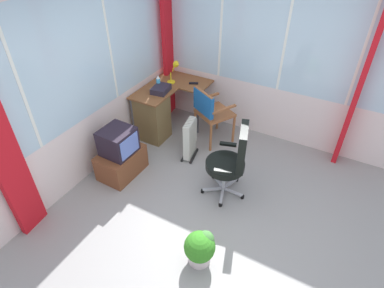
{
  "coord_description": "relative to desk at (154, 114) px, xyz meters",
  "views": [
    {
      "loc": [
        -2.38,
        -0.97,
        3.11
      ],
      "look_at": [
        0.4,
        0.56,
        0.69
      ],
      "focal_mm": 29.8,
      "sensor_mm": 36.0,
      "label": 1
    }
  ],
  "objects": [
    {
      "name": "ground",
      "position": [
        -1.12,
        -1.65,
        -0.44
      ],
      "size": [
        5.06,
        4.9,
        0.06
      ],
      "primitive_type": "cube",
      "color": "gray"
    },
    {
      "name": "north_window_panel",
      "position": [
        -1.12,
        0.33,
        0.87
      ],
      "size": [
        4.06,
        0.07,
        2.59
      ],
      "color": "silver",
      "rests_on": "ground"
    },
    {
      "name": "east_window_panel",
      "position": [
        0.94,
        -1.65,
        0.88
      ],
      "size": [
        0.07,
        3.9,
        2.59
      ],
      "color": "silver",
      "rests_on": "ground"
    },
    {
      "name": "curtain_corner",
      "position": [
        0.81,
        0.2,
        0.83
      ],
      "size": [
        0.34,
        0.11,
        2.49
      ],
      "primitive_type": "cube",
      "rotation": [
        0.0,
        0.0,
        0.11
      ],
      "color": "red",
      "rests_on": "ground"
    },
    {
      "name": "curtain_east_far",
      "position": [
        0.86,
        -2.72,
        0.83
      ],
      "size": [
        0.34,
        0.08,
        2.49
      ],
      "primitive_type": "cube",
      "rotation": [
        0.0,
        0.0,
        -0.03
      ],
      "color": "red",
      "rests_on": "ground"
    },
    {
      "name": "desk",
      "position": [
        0.0,
        0.0,
        0.0
      ],
      "size": [
        1.18,
        0.89,
        0.77
      ],
      "color": "brown",
      "rests_on": "ground"
    },
    {
      "name": "desk_lamp",
      "position": [
        0.55,
        -0.09,
        0.58
      ],
      "size": [
        0.24,
        0.21,
        0.35
      ],
      "color": "yellow",
      "rests_on": "desk"
    },
    {
      "name": "tv_remote",
      "position": [
        0.61,
        -0.38,
        0.37
      ],
      "size": [
        0.11,
        0.15,
        0.02
      ],
      "primitive_type": "cube",
      "rotation": [
        0.0,
        0.0,
        0.47
      ],
      "color": "black",
      "rests_on": "desk"
    },
    {
      "name": "spray_bottle",
      "position": [
        0.22,
        0.03,
        0.46
      ],
      "size": [
        0.06,
        0.06,
        0.22
      ],
      "color": "#40AADA",
      "rests_on": "desk"
    },
    {
      "name": "paper_tray",
      "position": [
        0.13,
        -0.07,
        0.4
      ],
      "size": [
        0.33,
        0.27,
        0.09
      ],
      "primitive_type": "cube",
      "rotation": [
        0.0,
        0.0,
        0.14
      ],
      "color": "#252130",
      "rests_on": "desk"
    },
    {
      "name": "wooden_armchair",
      "position": [
        0.27,
        -0.83,
        0.19
      ],
      "size": [
        0.66,
        0.65,
        0.92
      ],
      "color": "#975933",
      "rests_on": "ground"
    },
    {
      "name": "office_chair",
      "position": [
        -0.61,
        -1.6,
        0.16
      ],
      "size": [
        0.63,
        0.55,
        1.04
      ],
      "color": "#B7B7BF",
      "rests_on": "ground"
    },
    {
      "name": "tv_on_stand",
      "position": [
        -0.99,
        -0.11,
        -0.09
      ],
      "size": [
        0.65,
        0.46,
        0.74
      ],
      "color": "brown",
      "rests_on": "ground"
    },
    {
      "name": "space_heater",
      "position": [
        -0.18,
        -0.76,
        -0.1
      ],
      "size": [
        0.41,
        0.23,
        0.62
      ],
      "color": "silver",
      "rests_on": "ground"
    },
    {
      "name": "potted_plant",
      "position": [
        -1.71,
        -1.73,
        -0.19
      ],
      "size": [
        0.33,
        0.33,
        0.41
      ],
      "color": "silver",
      "rests_on": "ground"
    }
  ]
}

